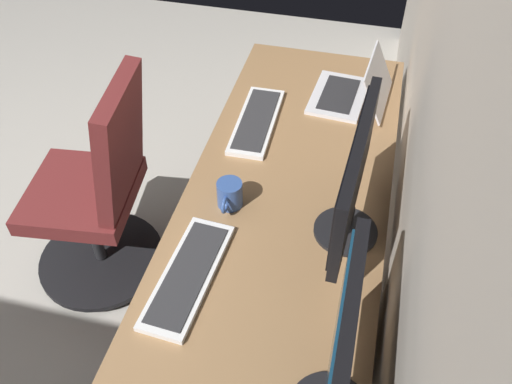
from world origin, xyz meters
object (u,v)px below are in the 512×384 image
at_px(monitor_primary, 339,362).
at_px(keyboard_main, 257,121).
at_px(laptop_leftmost, 354,90).
at_px(office_chair, 100,196).
at_px(drawer_pedestal, 268,350).
at_px(coffee_mug, 229,194).
at_px(keyboard_spare, 188,275).
at_px(monitor_secondary, 353,179).

relative_size(monitor_primary, keyboard_main, 1.16).
xyz_separation_m(laptop_leftmost, keyboard_main, (0.24, -0.34, -0.04)).
bearing_deg(monitor_primary, office_chair, -127.37).
relative_size(drawer_pedestal, coffee_mug, 5.63).
bearing_deg(keyboard_spare, drawer_pedestal, 98.80).
relative_size(monitor_secondary, office_chair, 0.59).
xyz_separation_m(keyboard_main, coffee_mug, (0.44, 0.02, 0.04)).
height_order(laptop_leftmost, coffee_mug, laptop_leftmost).
bearing_deg(laptop_leftmost, drawer_pedestal, -7.46).
bearing_deg(keyboard_main, monitor_secondary, 40.19).
bearing_deg(drawer_pedestal, office_chair, -118.88).
relative_size(laptop_leftmost, coffee_mug, 2.67).
relative_size(monitor_secondary, keyboard_spare, 1.33).
bearing_deg(monitor_primary, laptop_leftmost, -175.93).
relative_size(monitor_secondary, keyboard_main, 1.35).
bearing_deg(monitor_secondary, keyboard_spare, -56.22).
distance_m(keyboard_main, keyboard_spare, 0.75).
bearing_deg(monitor_primary, keyboard_main, -157.62).
relative_size(monitor_primary, monitor_secondary, 0.86).
height_order(drawer_pedestal, keyboard_spare, keyboard_spare).
relative_size(drawer_pedestal, keyboard_spare, 1.62).
bearing_deg(coffee_mug, laptop_leftmost, 154.56).
bearing_deg(monitor_secondary, keyboard_main, -139.81).
height_order(drawer_pedestal, monitor_primary, monitor_primary).
bearing_deg(laptop_leftmost, monitor_secondary, 4.63).
xyz_separation_m(drawer_pedestal, monitor_secondary, (-0.24, 0.18, 0.61)).
distance_m(monitor_primary, office_chair, 1.38).
bearing_deg(office_chair, coffee_mug, 74.48).
bearing_deg(coffee_mug, drawer_pedestal, 35.86).
bearing_deg(laptop_leftmost, coffee_mug, -25.44).
height_order(drawer_pedestal, monitor_secondary, monitor_secondary).
bearing_deg(keyboard_main, monitor_primary, 22.38).
relative_size(drawer_pedestal, laptop_leftmost, 2.11).
xyz_separation_m(monitor_primary, monitor_secondary, (-0.58, -0.03, -0.02)).
bearing_deg(monitor_secondary, monitor_primary, 3.38).
bearing_deg(monitor_primary, monitor_secondary, -176.62).
xyz_separation_m(monitor_primary, coffee_mug, (-0.61, -0.42, -0.20)).
bearing_deg(drawer_pedestal, coffee_mug, -144.14).
xyz_separation_m(monitor_primary, keyboard_main, (-1.05, -0.43, -0.24)).
xyz_separation_m(monitor_primary, laptop_leftmost, (-1.29, -0.09, -0.20)).
distance_m(drawer_pedestal, monitor_primary, 0.75).
height_order(monitor_secondary, keyboard_main, monitor_secondary).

